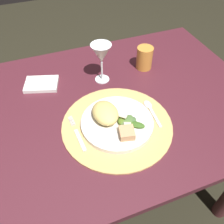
{
  "coord_description": "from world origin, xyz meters",
  "views": [
    {
      "loc": [
        -0.14,
        -0.63,
        1.37
      ],
      "look_at": [
        0.07,
        -0.07,
        0.74
      ],
      "focal_mm": 38.66,
      "sensor_mm": 36.0,
      "label": 1
    }
  ],
  "objects_px": {
    "fork": "(78,135)",
    "spoon": "(150,108)",
    "dinner_plate": "(117,123)",
    "wine_glass": "(101,55)",
    "dining_table": "(90,130)",
    "napkin": "(42,84)",
    "amber_tumbler": "(144,58)"
  },
  "relations": [
    {
      "from": "spoon",
      "to": "napkin",
      "type": "bearing_deg",
      "value": 141.07
    },
    {
      "from": "wine_glass",
      "to": "napkin",
      "type": "bearing_deg",
      "value": 167.94
    },
    {
      "from": "dinner_plate",
      "to": "amber_tumbler",
      "type": "distance_m",
      "value": 0.37
    },
    {
      "from": "dining_table",
      "to": "fork",
      "type": "xyz_separation_m",
      "value": [
        -0.07,
        -0.12,
        0.14
      ]
    },
    {
      "from": "wine_glass",
      "to": "fork",
      "type": "bearing_deg",
      "value": -124.38
    },
    {
      "from": "dining_table",
      "to": "amber_tumbler",
      "type": "xyz_separation_m",
      "value": [
        0.31,
        0.16,
        0.18
      ]
    },
    {
      "from": "dinner_plate",
      "to": "fork",
      "type": "bearing_deg",
      "value": 178.8
    },
    {
      "from": "spoon",
      "to": "fork",
      "type": "bearing_deg",
      "value": -175.14
    },
    {
      "from": "dining_table",
      "to": "napkin",
      "type": "xyz_separation_m",
      "value": [
        -0.14,
        0.19,
        0.14
      ]
    },
    {
      "from": "spoon",
      "to": "napkin",
      "type": "height_order",
      "value": "napkin"
    },
    {
      "from": "spoon",
      "to": "dining_table",
      "type": "bearing_deg",
      "value": 156.69
    },
    {
      "from": "spoon",
      "to": "amber_tumbler",
      "type": "relative_size",
      "value": 1.41
    },
    {
      "from": "fork",
      "to": "amber_tumbler",
      "type": "relative_size",
      "value": 1.64
    },
    {
      "from": "dining_table",
      "to": "spoon",
      "type": "height_order",
      "value": "spoon"
    },
    {
      "from": "napkin",
      "to": "amber_tumbler",
      "type": "bearing_deg",
      "value": -4.44
    },
    {
      "from": "napkin",
      "to": "amber_tumbler",
      "type": "xyz_separation_m",
      "value": [
        0.45,
        -0.03,
        0.04
      ]
    },
    {
      "from": "dining_table",
      "to": "dinner_plate",
      "type": "height_order",
      "value": "dinner_plate"
    },
    {
      "from": "fork",
      "to": "spoon",
      "type": "bearing_deg",
      "value": 4.86
    },
    {
      "from": "spoon",
      "to": "amber_tumbler",
      "type": "bearing_deg",
      "value": 69.33
    },
    {
      "from": "dinner_plate",
      "to": "fork",
      "type": "distance_m",
      "value": 0.14
    },
    {
      "from": "dining_table",
      "to": "spoon",
      "type": "bearing_deg",
      "value": -23.31
    },
    {
      "from": "napkin",
      "to": "wine_glass",
      "type": "height_order",
      "value": "wine_glass"
    },
    {
      "from": "dinner_plate",
      "to": "fork",
      "type": "relative_size",
      "value": 1.55
    },
    {
      "from": "dining_table",
      "to": "wine_glass",
      "type": "distance_m",
      "value": 0.31
    },
    {
      "from": "spoon",
      "to": "wine_glass",
      "type": "height_order",
      "value": "wine_glass"
    },
    {
      "from": "spoon",
      "to": "wine_glass",
      "type": "xyz_separation_m",
      "value": [
        -0.11,
        0.23,
        0.12
      ]
    },
    {
      "from": "spoon",
      "to": "napkin",
      "type": "relative_size",
      "value": 1.05
    },
    {
      "from": "dinner_plate",
      "to": "amber_tumbler",
      "type": "relative_size",
      "value": 2.54
    },
    {
      "from": "dining_table",
      "to": "fork",
      "type": "height_order",
      "value": "fork"
    },
    {
      "from": "napkin",
      "to": "amber_tumbler",
      "type": "height_order",
      "value": "amber_tumbler"
    },
    {
      "from": "fork",
      "to": "spoon",
      "type": "height_order",
      "value": "spoon"
    },
    {
      "from": "fork",
      "to": "wine_glass",
      "type": "distance_m",
      "value": 0.33
    }
  ]
}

